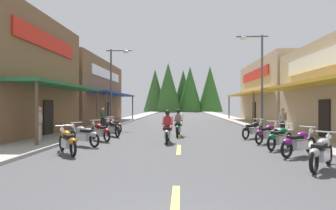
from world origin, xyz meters
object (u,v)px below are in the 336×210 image
at_px(rider_cruising_trailing, 178,125).
at_px(pedestrian_browsing, 39,122).
at_px(streetlamp_right, 257,69).
at_px(pedestrian_strolling, 103,116).
at_px(motorcycle_parked_right_0, 321,152).
at_px(motorcycle_parked_right_2, 280,137).
at_px(motorcycle_parked_left_3, 113,128).
at_px(motorcycle_parked_right_4, 253,129).
at_px(motorcycle_parked_right_3, 267,133).
at_px(motorcycle_parked_right_1, 299,142).
at_px(motorcycle_parked_left_4, 114,125).
at_px(motorcycle_parked_left_1, 84,135).
at_px(motorcycle_parked_left_2, 100,131).
at_px(motorcycle_parked_left_0, 67,141).
at_px(streetlamp_left, 115,77).
at_px(pedestrian_waiting, 283,120).
at_px(rider_cruising_lead, 168,129).

bearing_deg(rider_cruising_trailing, pedestrian_browsing, 120.69).
height_order(streetlamp_right, pedestrian_strolling, streetlamp_right).
height_order(streetlamp_right, motorcycle_parked_right_0, streetlamp_right).
distance_m(motorcycle_parked_right_2, pedestrian_browsing, 10.86).
relative_size(motorcycle_parked_right_2, motorcycle_parked_left_3, 0.89).
bearing_deg(pedestrian_browsing, motorcycle_parked_right_2, 162.77).
bearing_deg(motorcycle_parked_right_4, motorcycle_parked_right_3, -129.36).
bearing_deg(motorcycle_parked_right_1, motorcycle_parked_right_3, 55.38).
distance_m(motorcycle_parked_left_4, rider_cruising_trailing, 4.61).
height_order(streetlamp_right, motorcycle_parked_left_1, streetlamp_right).
xyz_separation_m(motorcycle_parked_left_2, pedestrian_browsing, (-2.60, -1.07, 0.52)).
distance_m(motorcycle_parked_left_0, motorcycle_parked_left_1, 1.96).
bearing_deg(rider_cruising_trailing, motorcycle_parked_right_1, -140.02).
distance_m(streetlamp_left, streetlamp_right, 11.13).
height_order(streetlamp_right, pedestrian_waiting, streetlamp_right).
xyz_separation_m(motorcycle_parked_right_3, pedestrian_browsing, (-10.81, -0.58, 0.52)).
height_order(motorcycle_parked_right_4, motorcycle_parked_left_4, same).
bearing_deg(streetlamp_left, rider_cruising_lead, -62.10).
bearing_deg(pedestrian_browsing, motorcycle_parked_left_2, -168.81).
bearing_deg(streetlamp_left, rider_cruising_trailing, -50.06).
height_order(motorcycle_parked_left_2, rider_cruising_trailing, rider_cruising_trailing).
height_order(motorcycle_parked_right_4, pedestrian_browsing, pedestrian_browsing).
height_order(motorcycle_parked_right_3, rider_cruising_lead, rider_cruising_lead).
xyz_separation_m(streetlamp_right, motorcycle_parked_left_0, (-9.47, -9.33, -3.81)).
height_order(motorcycle_parked_right_2, pedestrian_strolling, pedestrian_strolling).
bearing_deg(rider_cruising_trailing, streetlamp_right, -54.66).
distance_m(motorcycle_parked_left_0, pedestrian_strolling, 11.02).
height_order(motorcycle_parked_right_3, motorcycle_parked_left_2, same).
distance_m(motorcycle_parked_right_3, motorcycle_parked_right_4, 1.97).
height_order(motorcycle_parked_left_0, pedestrian_strolling, pedestrian_strolling).
relative_size(motorcycle_parked_right_4, motorcycle_parked_left_0, 0.92).
distance_m(motorcycle_parked_left_1, pedestrian_strolling, 9.08).
height_order(motorcycle_parked_right_3, pedestrian_strolling, pedestrian_strolling).
bearing_deg(pedestrian_strolling, motorcycle_parked_left_2, 21.77).
height_order(motorcycle_parked_left_4, rider_cruising_lead, rider_cruising_lead).
bearing_deg(pedestrian_waiting, motorcycle_parked_left_1, 94.52).
xyz_separation_m(motorcycle_parked_right_3, motorcycle_parked_left_4, (-8.51, 4.49, 0.00)).
bearing_deg(motorcycle_parked_right_0, streetlamp_left, 73.60).
relative_size(pedestrian_browsing, pedestrian_waiting, 1.07).
relative_size(rider_cruising_trailing, pedestrian_strolling, 1.33).
xyz_separation_m(streetlamp_right, motorcycle_parked_right_0, (-1.29, -11.30, -3.81)).
bearing_deg(pedestrian_browsing, motorcycle_parked_left_3, -142.75).
height_order(motorcycle_parked_left_0, pedestrian_browsing, pedestrian_browsing).
height_order(motorcycle_parked_left_3, pedestrian_strolling, pedestrian_strolling).
relative_size(streetlamp_right, motorcycle_parked_left_0, 3.80).
bearing_deg(motorcycle_parked_left_1, streetlamp_left, -50.34).
distance_m(motorcycle_parked_right_2, motorcycle_parked_left_2, 8.48).
height_order(motorcycle_parked_right_2, motorcycle_parked_left_1, same).
bearing_deg(streetlamp_right, pedestrian_waiting, -74.18).
xyz_separation_m(motorcycle_parked_right_4, pedestrian_strolling, (-9.96, 5.61, 0.44)).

